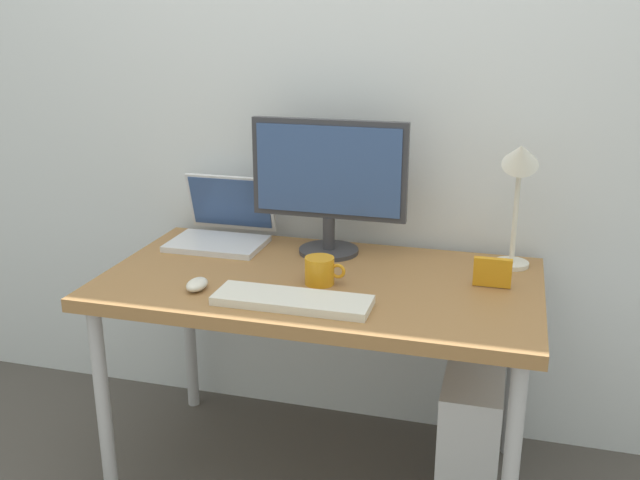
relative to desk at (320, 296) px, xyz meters
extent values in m
plane|color=#4C4742|center=(0.00, 0.00, -0.65)|extent=(6.00, 6.00, 0.00)
cube|color=silver|center=(0.00, 0.42, 0.65)|extent=(4.40, 0.04, 2.60)
cube|color=olive|center=(0.00, 0.00, 0.04)|extent=(1.32, 0.72, 0.04)
cylinder|color=#B2B2B7|center=(-0.60, -0.30, -0.31)|extent=(0.04, 0.04, 0.67)
cylinder|color=#B2B2B7|center=(0.60, -0.30, -0.31)|extent=(0.04, 0.04, 0.67)
cylinder|color=#B2B2B7|center=(-0.60, 0.30, -0.31)|extent=(0.04, 0.04, 0.67)
cylinder|color=#B2B2B7|center=(0.60, 0.30, -0.31)|extent=(0.04, 0.04, 0.67)
cylinder|color=#333338|center=(-0.03, 0.23, 0.07)|extent=(0.20, 0.20, 0.01)
cylinder|color=#333338|center=(-0.03, 0.23, 0.13)|extent=(0.04, 0.04, 0.11)
cube|color=#333338|center=(-0.03, 0.23, 0.35)|extent=(0.51, 0.03, 0.32)
cube|color=#334C7F|center=(-0.03, 0.21, 0.35)|extent=(0.48, 0.01, 0.29)
cube|color=silver|center=(-0.42, 0.19, 0.07)|extent=(0.32, 0.22, 0.02)
cube|color=silver|center=(-0.42, 0.33, 0.18)|extent=(0.32, 0.06, 0.21)
cube|color=#334C7F|center=(-0.42, 0.32, 0.19)|extent=(0.30, 0.05, 0.18)
cylinder|color=silver|center=(0.56, 0.26, 0.07)|extent=(0.11, 0.11, 0.01)
cylinder|color=silver|center=(0.56, 0.26, 0.24)|extent=(0.02, 0.02, 0.32)
cone|color=silver|center=(0.56, 0.22, 0.43)|extent=(0.11, 0.14, 0.13)
cube|color=silver|center=(-0.02, -0.22, 0.07)|extent=(0.44, 0.14, 0.02)
ellipsoid|color=silver|center=(-0.32, -0.19, 0.08)|extent=(0.06, 0.09, 0.03)
cylinder|color=orange|center=(0.01, -0.05, 0.10)|extent=(0.09, 0.09, 0.08)
torus|color=orange|center=(0.07, -0.05, 0.11)|extent=(0.05, 0.01, 0.05)
cube|color=orange|center=(0.51, 0.05, 0.11)|extent=(0.11, 0.03, 0.09)
cube|color=silver|center=(0.48, 0.04, -0.44)|extent=(0.18, 0.36, 0.42)
camera|label=1|loc=(0.54, -1.97, 0.85)|focal=40.12mm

